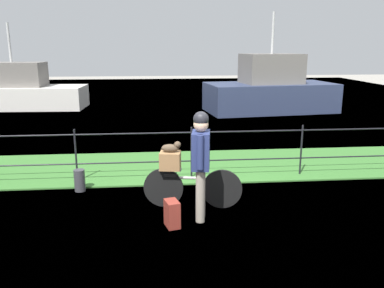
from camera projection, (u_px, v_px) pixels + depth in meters
name	position (u px, v px, depth m)	size (l,w,h in m)	color
ground_plane	(203.00, 217.00, 6.17)	(60.00, 60.00, 0.00)	gray
grass_strip	(188.00, 166.00, 8.77)	(27.00, 2.40, 0.03)	#38702D
harbor_water	(171.00, 106.00, 17.70)	(30.00, 30.00, 0.00)	#426684
iron_fence	(191.00, 149.00, 7.83)	(18.04, 0.04, 1.06)	black
bicycle_main	(192.00, 187.00, 6.49)	(1.61, 0.31, 0.66)	black
wooden_crate	(170.00, 161.00, 6.40)	(0.33, 0.28, 0.28)	olive
terrier_dog	(172.00, 147.00, 6.35)	(0.32, 0.18, 0.18)	#4C3D2D
cyclist_person	(201.00, 156.00, 5.89)	(0.32, 0.53, 1.68)	gray
backpack_on_paving	(172.00, 214.00, 5.82)	(0.28, 0.18, 0.40)	maroon
mooring_bollard	(80.00, 180.00, 7.26)	(0.20, 0.20, 0.41)	#38383D
moored_boat_near	(270.00, 90.00, 16.02)	(5.34, 2.98, 3.90)	#2D3856
moored_boat_mid	(14.00, 92.00, 16.79)	(5.92, 2.27, 3.54)	silver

